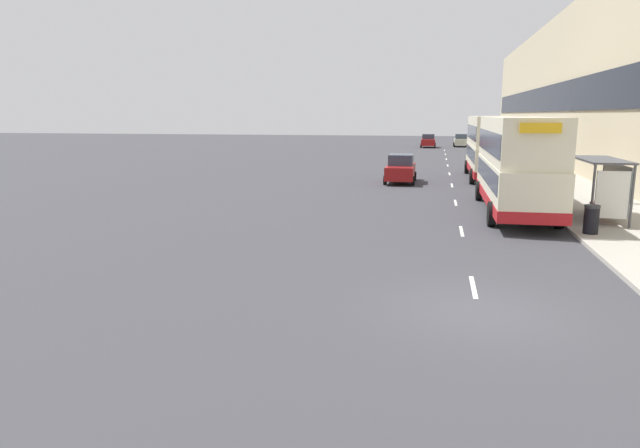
% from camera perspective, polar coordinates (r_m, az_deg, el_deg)
% --- Properties ---
extents(ground_plane, '(220.00, 220.00, 0.00)m').
position_cam_1_polar(ground_plane, '(13.61, 15.56, -8.43)').
color(ground_plane, '#38383D').
extents(pavement, '(5.00, 93.00, 0.14)m').
position_cam_1_polar(pavement, '(52.07, 19.85, 5.47)').
color(pavement, '#A39E93').
rests_on(pavement, ground_plane).
extents(terrace_facade, '(3.10, 93.00, 13.07)m').
position_cam_1_polar(terrace_facade, '(52.66, 24.71, 12.23)').
color(terrace_facade, '#C6B793').
rests_on(terrace_facade, ground_plane).
extents(lane_mark_0, '(0.12, 2.00, 0.01)m').
position_cam_1_polar(lane_mark_0, '(15.41, 15.09, -6.10)').
color(lane_mark_0, silver).
rests_on(lane_mark_0, ground_plane).
extents(lane_mark_1, '(0.12, 2.00, 0.01)m').
position_cam_1_polar(lane_mark_1, '(22.53, 13.98, -0.71)').
color(lane_mark_1, silver).
rests_on(lane_mark_1, ground_plane).
extents(lane_mark_2, '(0.12, 2.00, 0.01)m').
position_cam_1_polar(lane_mark_2, '(29.76, 13.40, 2.08)').
color(lane_mark_2, silver).
rests_on(lane_mark_2, ground_plane).
extents(lane_mark_3, '(0.12, 2.00, 0.01)m').
position_cam_1_polar(lane_mark_3, '(37.04, 13.06, 3.78)').
color(lane_mark_3, silver).
rests_on(lane_mark_3, ground_plane).
extents(lane_mark_4, '(0.12, 2.00, 0.01)m').
position_cam_1_polar(lane_mark_4, '(44.33, 12.82, 4.92)').
color(lane_mark_4, silver).
rests_on(lane_mark_4, ground_plane).
extents(lane_mark_5, '(0.12, 2.00, 0.01)m').
position_cam_1_polar(lane_mark_5, '(51.64, 12.65, 5.74)').
color(lane_mark_5, silver).
rests_on(lane_mark_5, ground_plane).
extents(lane_mark_6, '(0.12, 2.00, 0.01)m').
position_cam_1_polar(lane_mark_6, '(58.96, 12.53, 6.35)').
color(lane_mark_6, silver).
rests_on(lane_mark_6, ground_plane).
extents(lane_mark_7, '(0.12, 2.00, 0.01)m').
position_cam_1_polar(lane_mark_7, '(66.29, 12.43, 6.83)').
color(lane_mark_7, silver).
rests_on(lane_mark_7, ground_plane).
extents(lane_mark_8, '(0.12, 2.00, 0.01)m').
position_cam_1_polar(lane_mark_8, '(73.61, 12.35, 7.21)').
color(lane_mark_8, silver).
rests_on(lane_mark_8, ground_plane).
extents(bus_shelter, '(1.60, 4.20, 2.48)m').
position_cam_1_polar(bus_shelter, '(26.07, 26.70, 4.15)').
color(bus_shelter, '#4C4C51').
rests_on(bus_shelter, ground_plane).
extents(double_decker_bus_near, '(2.85, 11.11, 4.30)m').
position_cam_1_polar(double_decker_bus_near, '(27.14, 19.04, 5.81)').
color(double_decker_bus_near, beige).
rests_on(double_decker_bus_near, ground_plane).
extents(double_decker_bus_ahead, '(2.85, 10.64, 4.30)m').
position_cam_1_polar(double_decker_bus_ahead, '(41.29, 16.60, 7.49)').
color(double_decker_bus_ahead, beige).
rests_on(double_decker_bus_ahead, ground_plane).
extents(car_0, '(1.92, 4.22, 1.76)m').
position_cam_1_polar(car_0, '(82.54, 13.89, 8.12)').
color(car_0, '#B7B799').
rests_on(car_0, ground_plane).
extents(car_1, '(1.96, 4.52, 1.84)m').
position_cam_1_polar(car_1, '(37.99, 8.07, 5.49)').
color(car_1, maroon).
rests_on(car_1, ground_plane).
extents(car_2, '(2.02, 4.30, 1.80)m').
position_cam_1_polar(car_2, '(79.69, 10.77, 8.17)').
color(car_2, maroon).
rests_on(car_2, ground_plane).
extents(pedestrian_at_shelter, '(0.32, 0.32, 1.64)m').
position_cam_1_polar(pedestrian_at_shelter, '(27.64, 27.95, 2.48)').
color(pedestrian_at_shelter, '#23232D').
rests_on(pedestrian_at_shelter, ground_plane).
extents(pedestrian_1, '(0.34, 0.34, 1.70)m').
position_cam_1_polar(pedestrian_1, '(31.52, 28.48, 3.38)').
color(pedestrian_1, '#23232D').
rests_on(pedestrian_1, ground_plane).
extents(pedestrian_2, '(0.34, 0.34, 1.71)m').
position_cam_1_polar(pedestrian_2, '(29.96, 22.37, 3.56)').
color(pedestrian_2, '#23232D').
rests_on(pedestrian_2, ground_plane).
extents(litter_bin, '(0.55, 0.55, 1.05)m').
position_cam_1_polar(litter_bin, '(22.92, 25.50, 0.43)').
color(litter_bin, black).
rests_on(litter_bin, ground_plane).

